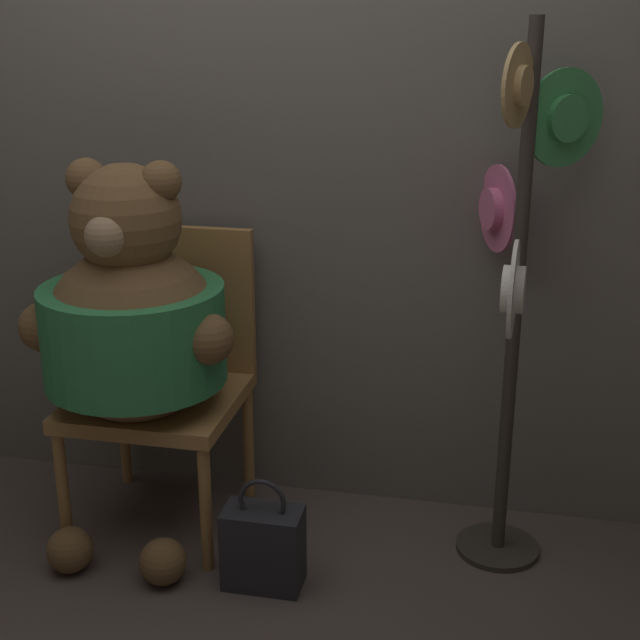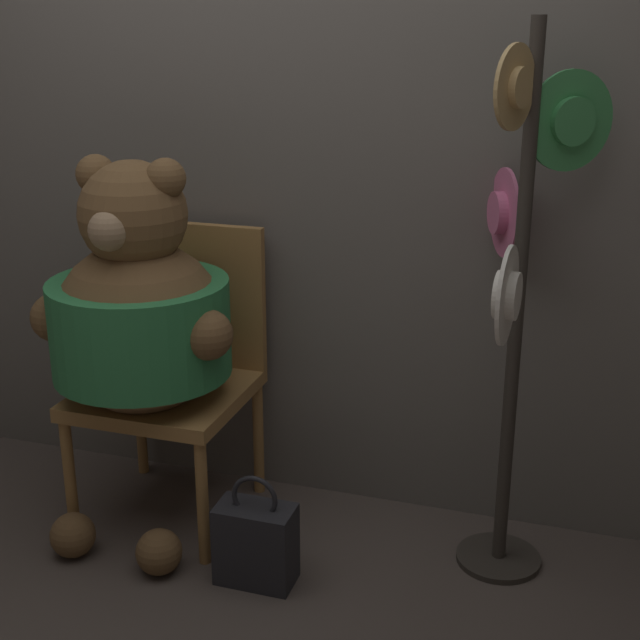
{
  "view_description": "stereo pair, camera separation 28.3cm",
  "coord_description": "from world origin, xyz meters",
  "px_view_note": "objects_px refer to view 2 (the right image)",
  "views": [
    {
      "loc": [
        0.81,
        -2.31,
        1.73
      ],
      "look_at": [
        0.26,
        0.31,
        0.81
      ],
      "focal_mm": 50.0,
      "sensor_mm": 36.0,
      "label": 1
    },
    {
      "loc": [
        1.08,
        -2.24,
        1.73
      ],
      "look_at": [
        0.26,
        0.31,
        0.81
      ],
      "focal_mm": 50.0,
      "sensor_mm": 36.0,
      "label": 2
    }
  ],
  "objects_px": {
    "teddy_bear": "(139,317)",
    "handbag_on_ground": "(256,542)",
    "chair": "(176,363)",
    "hat_display_rack": "(519,274)"
  },
  "relations": [
    {
      "from": "chair",
      "to": "hat_display_rack",
      "type": "relative_size",
      "value": 0.59
    },
    {
      "from": "handbag_on_ground",
      "to": "chair",
      "type": "bearing_deg",
      "value": 139.46
    },
    {
      "from": "teddy_bear",
      "to": "handbag_on_ground",
      "type": "bearing_deg",
      "value": -22.62
    },
    {
      "from": "teddy_bear",
      "to": "handbag_on_ground",
      "type": "height_order",
      "value": "teddy_bear"
    },
    {
      "from": "chair",
      "to": "teddy_bear",
      "type": "relative_size",
      "value": 0.78
    },
    {
      "from": "chair",
      "to": "teddy_bear",
      "type": "xyz_separation_m",
      "value": [
        -0.03,
        -0.19,
        0.23
      ]
    },
    {
      "from": "teddy_bear",
      "to": "hat_display_rack",
      "type": "height_order",
      "value": "hat_display_rack"
    },
    {
      "from": "chair",
      "to": "handbag_on_ground",
      "type": "bearing_deg",
      "value": -40.54
    },
    {
      "from": "teddy_bear",
      "to": "handbag_on_ground",
      "type": "xyz_separation_m",
      "value": [
        0.48,
        -0.2,
        -0.65
      ]
    },
    {
      "from": "chair",
      "to": "teddy_bear",
      "type": "bearing_deg",
      "value": -98.68
    }
  ]
}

